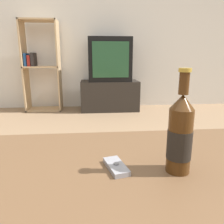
{
  "coord_description": "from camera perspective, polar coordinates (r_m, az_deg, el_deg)",
  "views": [
    {
      "loc": [
        0.03,
        -0.46,
        0.77
      ],
      "look_at": [
        0.11,
        0.37,
        0.56
      ],
      "focal_mm": 35.0,
      "sensor_mm": 36.0,
      "label": 1
    }
  ],
  "objects": [
    {
      "name": "back_wall",
      "position": [
        3.53,
        -6.08,
        22.68
      ],
      "size": [
        8.0,
        0.05,
        2.6
      ],
      "color": "silver",
      "rests_on": "ground_plane"
    },
    {
      "name": "coffee_table",
      "position": [
        0.59,
        -7.93,
        -24.27
      ],
      "size": [
        1.31,
        0.84,
        0.46
      ],
      "color": "brown",
      "rests_on": "ground_plane"
    },
    {
      "name": "tv_stand",
      "position": [
        3.26,
        -0.63,
        4.35
      ],
      "size": [
        0.84,
        0.42,
        0.43
      ],
      "color": "#28231E",
      "rests_on": "ground_plane"
    },
    {
      "name": "television",
      "position": [
        3.21,
        -0.65,
        13.53
      ],
      "size": [
        0.6,
        0.41,
        0.61
      ],
      "color": "black",
      "rests_on": "tv_stand"
    },
    {
      "name": "bookshelf",
      "position": [
        3.36,
        -18.21,
        11.38
      ],
      "size": [
        0.5,
        0.3,
        1.27
      ],
      "color": "tan",
      "rests_on": "ground_plane"
    },
    {
      "name": "beer_bottle",
      "position": [
        0.62,
        17.33,
        -5.8
      ],
      "size": [
        0.07,
        0.07,
        0.29
      ],
      "color": "#47280F",
      "rests_on": "coffee_table"
    },
    {
      "name": "cell_phone",
      "position": [
        0.65,
        1.08,
        -14.02
      ],
      "size": [
        0.07,
        0.12,
        0.02
      ],
      "rotation": [
        0.0,
        0.0,
        0.25
      ],
      "color": "gray",
      "rests_on": "coffee_table"
    }
  ]
}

